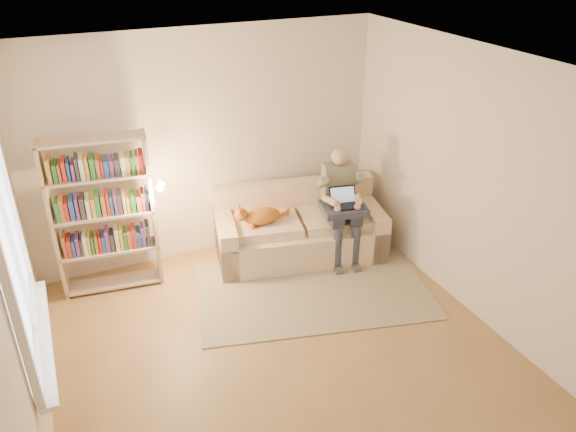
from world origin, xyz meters
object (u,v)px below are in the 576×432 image
cat (261,216)px  laptop (339,201)px  sofa (299,231)px  bookshelf (103,208)px  person (341,199)px

cat → laptop: (0.81, -0.30, 0.15)m
sofa → bookshelf: (-2.11, 0.20, 0.65)m
sofa → laptop: bearing=-32.4°
sofa → bookshelf: bookshelf is taller
sofa → person: 0.65m
sofa → person: person is taller
bookshelf → sofa: bearing=1.7°
sofa → person: (0.41, -0.24, 0.45)m
sofa → cat: sofa is taller
person → sofa: bearing=161.8°
person → laptop: 0.12m
person → laptop: size_ratio=3.82×
sofa → laptop: laptop is taller
cat → sofa: bearing=14.8°
laptop → bookshelf: (-2.44, 0.53, 0.18)m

